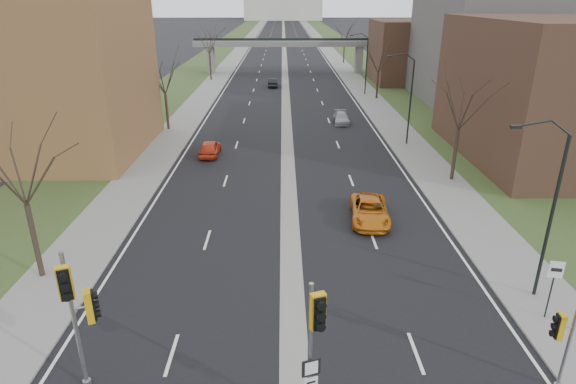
{
  "coord_description": "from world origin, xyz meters",
  "views": [
    {
      "loc": [
        -0.42,
        -13.72,
        13.56
      ],
      "look_at": [
        -0.15,
        10.74,
        3.62
      ],
      "focal_mm": 30.0,
      "sensor_mm": 36.0,
      "label": 1
    }
  ],
  "objects_px": {
    "signal_pole_left": "(77,304)",
    "signal_pole_median": "(314,335)",
    "signal_pole_right": "(572,324)",
    "car_right_near": "(370,210)",
    "car_right_mid": "(341,118)",
    "car_left_near": "(210,148)",
    "speed_limit_sign": "(553,279)",
    "car_left_far": "(273,82)"
  },
  "relations": [
    {
      "from": "car_left_far",
      "to": "car_right_near",
      "type": "relative_size",
      "value": 0.82
    },
    {
      "from": "signal_pole_left",
      "to": "car_right_near",
      "type": "xyz_separation_m",
      "value": [
        12.76,
        14.36,
        -3.01
      ]
    },
    {
      "from": "car_right_mid",
      "to": "car_left_far",
      "type": "bearing_deg",
      "value": 111.25
    },
    {
      "from": "signal_pole_left",
      "to": "car_left_near",
      "type": "distance_m",
      "value": 28.61
    },
    {
      "from": "signal_pole_median",
      "to": "car_right_near",
      "type": "bearing_deg",
      "value": 55.45
    },
    {
      "from": "signal_pole_left",
      "to": "signal_pole_right",
      "type": "relative_size",
      "value": 1.23
    },
    {
      "from": "car_left_near",
      "to": "car_right_mid",
      "type": "relative_size",
      "value": 1.0
    },
    {
      "from": "speed_limit_sign",
      "to": "car_right_near",
      "type": "distance_m",
      "value": 12.25
    },
    {
      "from": "signal_pole_right",
      "to": "car_right_near",
      "type": "relative_size",
      "value": 0.9
    },
    {
      "from": "car_right_near",
      "to": "car_right_mid",
      "type": "xyz_separation_m",
      "value": [
        1.13,
        26.16,
        -0.11
      ]
    },
    {
      "from": "signal_pole_right",
      "to": "speed_limit_sign",
      "type": "bearing_deg",
      "value": 72.91
    },
    {
      "from": "signal_pole_right",
      "to": "car_right_mid",
      "type": "height_order",
      "value": "signal_pole_right"
    },
    {
      "from": "signal_pole_left",
      "to": "car_right_near",
      "type": "distance_m",
      "value": 19.45
    },
    {
      "from": "signal_pole_median",
      "to": "signal_pole_right",
      "type": "relative_size",
      "value": 1.2
    },
    {
      "from": "car_left_far",
      "to": "car_right_near",
      "type": "bearing_deg",
      "value": 99.21
    },
    {
      "from": "speed_limit_sign",
      "to": "car_right_mid",
      "type": "relative_size",
      "value": 0.69
    },
    {
      "from": "signal_pole_median",
      "to": "car_left_far",
      "type": "distance_m",
      "value": 67.02
    },
    {
      "from": "signal_pole_median",
      "to": "car_right_mid",
      "type": "xyz_separation_m",
      "value": [
        5.81,
        42.49,
        -3.27
      ]
    },
    {
      "from": "signal_pole_right",
      "to": "signal_pole_left",
      "type": "bearing_deg",
      "value": -175.61
    },
    {
      "from": "signal_pole_left",
      "to": "signal_pole_median",
      "type": "distance_m",
      "value": 8.32
    },
    {
      "from": "car_left_near",
      "to": "speed_limit_sign",
      "type": "bearing_deg",
      "value": 127.89
    },
    {
      "from": "car_right_near",
      "to": "car_left_far",
      "type": "bearing_deg",
      "value": 103.22
    },
    {
      "from": "signal_pole_median",
      "to": "car_left_far",
      "type": "relative_size",
      "value": 1.33
    },
    {
      "from": "speed_limit_sign",
      "to": "car_right_near",
      "type": "bearing_deg",
      "value": 131.0
    },
    {
      "from": "signal_pole_median",
      "to": "car_left_near",
      "type": "relative_size",
      "value": 1.33
    },
    {
      "from": "car_left_near",
      "to": "car_left_far",
      "type": "bearing_deg",
      "value": -97.15
    },
    {
      "from": "car_left_near",
      "to": "car_right_near",
      "type": "distance_m",
      "value": 18.71
    },
    {
      "from": "car_left_near",
      "to": "signal_pole_left",
      "type": "bearing_deg",
      "value": 89.98
    },
    {
      "from": "signal_pole_median",
      "to": "car_right_near",
      "type": "relative_size",
      "value": 1.08
    },
    {
      "from": "car_left_far",
      "to": "car_right_mid",
      "type": "xyz_separation_m",
      "value": [
        8.33,
        -24.41,
        -0.08
      ]
    },
    {
      "from": "signal_pole_median",
      "to": "signal_pole_right",
      "type": "bearing_deg",
      "value": -8.68
    },
    {
      "from": "signal_pole_right",
      "to": "car_right_near",
      "type": "distance_m",
      "value": 15.56
    },
    {
      "from": "signal_pole_right",
      "to": "car_left_far",
      "type": "distance_m",
      "value": 66.38
    },
    {
      "from": "speed_limit_sign",
      "to": "car_left_near",
      "type": "height_order",
      "value": "speed_limit_sign"
    },
    {
      "from": "car_right_near",
      "to": "car_right_mid",
      "type": "bearing_deg",
      "value": 92.64
    },
    {
      "from": "car_left_far",
      "to": "car_left_near",
      "type": "bearing_deg",
      "value": 83.11
    },
    {
      "from": "signal_pole_right",
      "to": "speed_limit_sign",
      "type": "xyz_separation_m",
      "value": [
        1.79,
        4.27,
        -0.92
      ]
    },
    {
      "from": "car_right_near",
      "to": "speed_limit_sign",
      "type": "bearing_deg",
      "value": -54.25
    },
    {
      "from": "signal_pole_median",
      "to": "car_right_near",
      "type": "xyz_separation_m",
      "value": [
        4.67,
        16.33,
        -3.17
      ]
    },
    {
      "from": "signal_pole_median",
      "to": "speed_limit_sign",
      "type": "distance_m",
      "value": 12.48
    },
    {
      "from": "car_right_mid",
      "to": "signal_pole_left",
      "type": "bearing_deg",
      "value": -106.52
    },
    {
      "from": "signal_pole_right",
      "to": "car_right_mid",
      "type": "bearing_deg",
      "value": 100.23
    }
  ]
}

